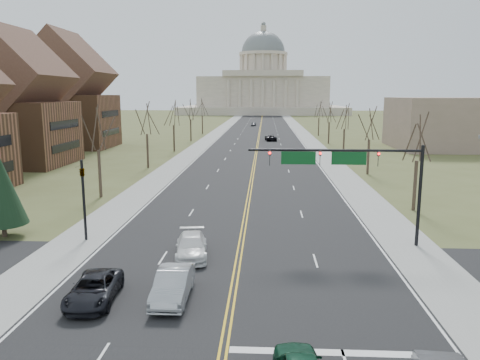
# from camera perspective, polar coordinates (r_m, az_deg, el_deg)

# --- Properties ---
(ground) EXTENTS (600.00, 600.00, 0.00)m
(ground) POSITION_cam_1_polar(r_m,az_deg,el_deg) (21.88, -1.78, -18.65)
(ground) COLOR #4D5229
(ground) RESTS_ON ground
(road) EXTENTS (20.00, 380.00, 0.01)m
(road) POSITION_cam_1_polar(r_m,az_deg,el_deg) (129.51, 2.37, 5.69)
(road) COLOR black
(road) RESTS_ON ground
(cross_road) EXTENTS (120.00, 14.00, 0.01)m
(cross_road) POSITION_cam_1_polar(r_m,az_deg,el_deg) (27.27, -0.69, -12.52)
(cross_road) COLOR black
(cross_road) RESTS_ON ground
(sidewalk_left) EXTENTS (4.00, 380.00, 0.03)m
(sidewalk_left) POSITION_cam_1_polar(r_m,az_deg,el_deg) (130.22, -2.94, 5.71)
(sidewalk_left) COLOR gray
(sidewalk_left) RESTS_ON ground
(sidewalk_right) EXTENTS (4.00, 380.00, 0.03)m
(sidewalk_right) POSITION_cam_1_polar(r_m,az_deg,el_deg) (129.90, 7.70, 5.62)
(sidewalk_right) COLOR gray
(sidewalk_right) RESTS_ON ground
(center_line) EXTENTS (0.42, 380.00, 0.01)m
(center_line) POSITION_cam_1_polar(r_m,az_deg,el_deg) (129.51, 2.37, 5.69)
(center_line) COLOR gold
(center_line) RESTS_ON road
(edge_line_left) EXTENTS (0.15, 380.00, 0.01)m
(edge_line_left) POSITION_cam_1_polar(r_m,az_deg,el_deg) (130.00, -1.97, 5.71)
(edge_line_left) COLOR silver
(edge_line_left) RESTS_ON road
(edge_line_right) EXTENTS (0.15, 380.00, 0.01)m
(edge_line_right) POSITION_cam_1_polar(r_m,az_deg,el_deg) (129.75, 6.72, 5.64)
(edge_line_right) COLOR silver
(edge_line_right) RESTS_ON road
(stop_bar) EXTENTS (9.50, 0.50, 0.01)m
(stop_bar) POSITION_cam_1_polar(r_m,az_deg,el_deg) (21.21, 12.43, -19.88)
(stop_bar) COLOR silver
(stop_bar) RESTS_ON road
(capitol) EXTENTS (90.00, 60.00, 50.00)m
(capitol) POSITION_cam_1_polar(r_m,az_deg,el_deg) (269.00, 2.81, 11.15)
(capitol) COLOR beige
(capitol) RESTS_ON ground
(signal_mast) EXTENTS (12.12, 0.44, 7.20)m
(signal_mast) POSITION_cam_1_polar(r_m,az_deg,el_deg) (33.42, 13.02, 1.77)
(signal_mast) COLOR black
(signal_mast) RESTS_ON ground
(signal_left) EXTENTS (0.32, 0.36, 6.00)m
(signal_left) POSITION_cam_1_polar(r_m,az_deg,el_deg) (35.80, -18.56, -1.28)
(signal_left) COLOR black
(signal_left) RESTS_ON ground
(tree_r_0) EXTENTS (3.74, 3.74, 8.50)m
(tree_r_0) POSITION_cam_1_polar(r_m,az_deg,el_deg) (45.40, 20.89, 4.57)
(tree_r_0) COLOR #392B22
(tree_r_0) RESTS_ON ground
(tree_l_0) EXTENTS (3.96, 3.96, 9.00)m
(tree_l_0) POSITION_cam_1_polar(r_m,az_deg,el_deg) (50.23, -16.98, 5.74)
(tree_l_0) COLOR #392B22
(tree_l_0) RESTS_ON ground
(tree_r_1) EXTENTS (3.74, 3.74, 8.50)m
(tree_r_1) POSITION_cam_1_polar(r_m,az_deg,el_deg) (64.68, 15.54, 6.41)
(tree_r_1) COLOR #392B22
(tree_r_1) RESTS_ON ground
(tree_l_1) EXTENTS (3.96, 3.96, 9.00)m
(tree_l_1) POSITION_cam_1_polar(r_m,az_deg,el_deg) (69.32, -11.33, 7.15)
(tree_l_1) COLOR #392B22
(tree_l_1) RESTS_ON ground
(tree_r_2) EXTENTS (3.74, 3.74, 8.50)m
(tree_r_2) POSITION_cam_1_polar(r_m,az_deg,el_deg) (84.30, 12.65, 7.38)
(tree_r_2) COLOR #392B22
(tree_r_2) RESTS_ON ground
(tree_l_2) EXTENTS (3.96, 3.96, 9.00)m
(tree_l_2) POSITION_cam_1_polar(r_m,az_deg,el_deg) (88.82, -8.12, 7.92)
(tree_l_2) COLOR #392B22
(tree_l_2) RESTS_ON ground
(tree_r_3) EXTENTS (3.74, 3.74, 8.50)m
(tree_r_3) POSITION_cam_1_polar(r_m,az_deg,el_deg) (104.06, 10.85, 7.97)
(tree_r_3) COLOR #392B22
(tree_r_3) RESTS_ON ground
(tree_l_3) EXTENTS (3.96, 3.96, 9.00)m
(tree_l_3) POSITION_cam_1_polar(r_m,az_deg,el_deg) (108.49, -6.06, 8.40)
(tree_l_3) COLOR #392B22
(tree_l_3) RESTS_ON ground
(tree_r_4) EXTENTS (3.74, 3.74, 8.50)m
(tree_r_4) POSITION_cam_1_polar(r_m,az_deg,el_deg) (123.90, 9.62, 8.37)
(tree_r_4) COLOR #392B22
(tree_r_4) RESTS_ON ground
(tree_l_4) EXTENTS (3.96, 3.96, 9.00)m
(tree_l_4) POSITION_cam_1_polar(r_m,az_deg,el_deg) (128.27, -4.64, 8.72)
(tree_l_4) COLOR #392B22
(tree_l_4) RESTS_ON ground
(conifer_l) EXTENTS (3.64, 3.64, 6.50)m
(conifer_l) POSITION_cam_1_polar(r_m,az_deg,el_deg) (39.09, -27.19, -0.90)
(conifer_l) COLOR #392B22
(conifer_l) RESTS_ON ground
(bldg_left_mid) EXTENTS (15.10, 14.28, 20.75)m
(bldg_left_mid) POSITION_cam_1_polar(r_m,az_deg,el_deg) (78.70, -25.75, 7.86)
(bldg_left_mid) COLOR brown
(bldg_left_mid) RESTS_ON ground
(bldg_left_far) EXTENTS (17.10, 14.28, 23.25)m
(bldg_left_far) POSITION_cam_1_polar(r_m,az_deg,el_deg) (101.17, -20.24, 9.16)
(bldg_left_far) COLOR brown
(bldg_left_far) RESTS_ON ground
(bldg_right_mass) EXTENTS (25.00, 20.00, 10.00)m
(bldg_right_mass) POSITION_cam_1_polar(r_m,az_deg,el_deg) (102.64, 25.19, 6.28)
(bldg_right_mass) COLOR #7E6A5A
(bldg_right_mass) RESTS_ON ground
(car_sb_inner_lead) EXTENTS (1.72, 4.82, 1.58)m
(car_sb_inner_lead) POSITION_cam_1_polar(r_m,az_deg,el_deg) (25.32, -8.18, -12.53)
(car_sb_inner_lead) COLOR #A2A5AA
(car_sb_inner_lead) RESTS_ON road
(car_sb_outer_lead) EXTENTS (2.63, 5.03, 1.35)m
(car_sb_outer_lead) POSITION_cam_1_polar(r_m,az_deg,el_deg) (26.02, -17.38, -12.55)
(car_sb_outer_lead) COLOR black
(car_sb_outer_lead) RESTS_ON road
(car_sb_inner_second) EXTENTS (2.69, 5.20, 1.44)m
(car_sb_inner_second) POSITION_cam_1_polar(r_m,az_deg,el_deg) (31.38, -5.94, -8.03)
(car_sb_inner_second) COLOR silver
(car_sb_inner_second) RESTS_ON road
(car_far_nb) EXTENTS (2.95, 5.35, 1.42)m
(car_far_nb) POSITION_cam_1_polar(r_m,az_deg,el_deg) (109.36, 3.76, 5.18)
(car_far_nb) COLOR black
(car_far_nb) RESTS_ON road
(car_far_sb) EXTENTS (1.82, 4.01, 1.33)m
(car_far_sb) POSITION_cam_1_polar(r_m,az_deg,el_deg) (160.48, 1.68, 6.84)
(car_far_sb) COLOR #4E5056
(car_far_sb) RESTS_ON road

